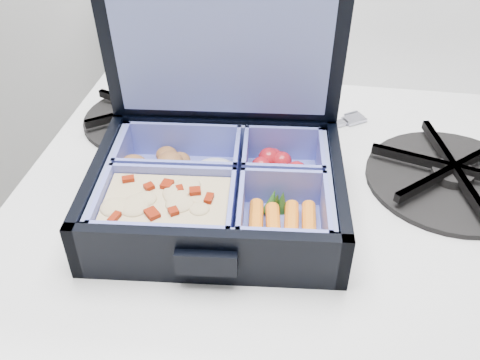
# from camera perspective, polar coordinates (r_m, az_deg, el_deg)

# --- Properties ---
(bento_box) EXTENTS (0.26, 0.21, 0.06)m
(bento_box) POSITION_cam_1_polar(r_m,az_deg,el_deg) (0.53, -2.44, -1.16)
(bento_box) COLOR black
(bento_box) RESTS_ON stove
(burner_grate) EXTENTS (0.23, 0.23, 0.03)m
(burner_grate) POSITION_cam_1_polar(r_m,az_deg,el_deg) (0.62, 21.76, 0.78)
(burner_grate) COLOR black
(burner_grate) RESTS_ON stove
(burner_grate_rear) EXTENTS (0.21, 0.21, 0.02)m
(burner_grate_rear) POSITION_cam_1_polar(r_m,az_deg,el_deg) (0.69, -9.84, 6.93)
(burner_grate_rear) COLOR black
(burner_grate_rear) RESTS_ON stove
(fork) EXTENTS (0.15, 0.11, 0.01)m
(fork) POSITION_cam_1_polar(r_m,az_deg,el_deg) (0.66, 6.47, 4.94)
(fork) COLOR #9899A9
(fork) RESTS_ON stove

